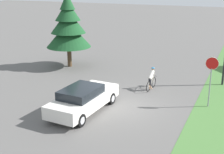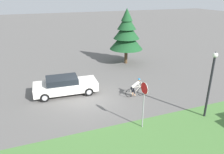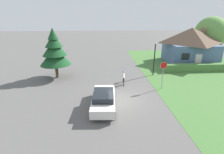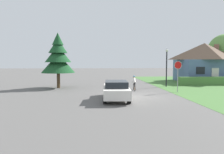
% 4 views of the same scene
% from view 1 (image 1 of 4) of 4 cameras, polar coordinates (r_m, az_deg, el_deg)
% --- Properties ---
extents(ground_plane, '(140.00, 140.00, 0.00)m').
position_cam_1_polar(ground_plane, '(17.43, 2.06, -5.54)').
color(ground_plane, '#5B5956').
extents(sedan_left_lane, '(2.09, 4.84, 1.41)m').
position_cam_1_polar(sedan_left_lane, '(16.66, -5.28, -4.02)').
color(sedan_left_lane, silver).
rests_on(sedan_left_lane, ground).
extents(cyclist, '(0.44, 1.67, 1.44)m').
position_cam_1_polar(cyclist, '(20.11, 7.19, -0.38)').
color(cyclist, black).
rests_on(cyclist, ground).
extents(stop_sign, '(0.70, 0.07, 2.84)m').
position_cam_1_polar(stop_sign, '(17.68, 17.69, 0.84)').
color(stop_sign, gray).
rests_on(stop_sign, ground).
extents(conifer_tall_near, '(3.53, 3.53, 5.86)m').
position_cam_1_polar(conifer_tall_near, '(25.05, -8.01, 9.16)').
color(conifer_tall_near, '#4C3823').
rests_on(conifer_tall_near, ground).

